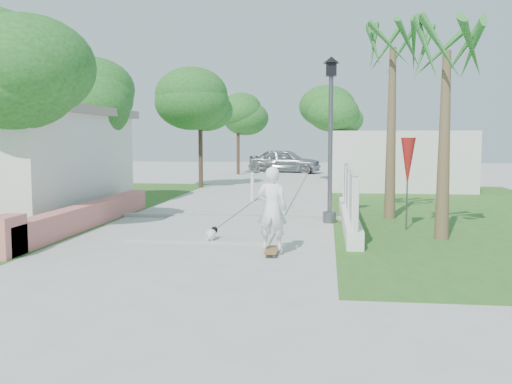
# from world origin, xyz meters

# --- Properties ---
(ground) EXTENTS (90.00, 90.00, 0.00)m
(ground) POSITION_xyz_m (0.00, 0.00, 0.00)
(ground) COLOR #B7B7B2
(ground) RESTS_ON ground
(path_strip) EXTENTS (3.20, 36.00, 0.06)m
(path_strip) POSITION_xyz_m (0.00, 20.00, 0.03)
(path_strip) COLOR #B7B7B2
(path_strip) RESTS_ON ground
(curb) EXTENTS (6.50, 0.25, 0.10)m
(curb) POSITION_xyz_m (0.00, 6.00, 0.05)
(curb) COLOR #999993
(curb) RESTS_ON ground
(grass_left) EXTENTS (8.00, 20.00, 0.01)m
(grass_left) POSITION_xyz_m (-7.00, 8.00, 0.01)
(grass_left) COLOR #305D1D
(grass_left) RESTS_ON ground
(grass_right) EXTENTS (8.00, 20.00, 0.01)m
(grass_right) POSITION_xyz_m (7.00, 8.00, 0.01)
(grass_right) COLOR #305D1D
(grass_right) RESTS_ON ground
(pink_wall) EXTENTS (0.45, 8.20, 0.80)m
(pink_wall) POSITION_xyz_m (-3.30, 3.55, 0.31)
(pink_wall) COLOR #C87666
(pink_wall) RESTS_ON ground
(lattice_fence) EXTENTS (0.35, 7.00, 1.50)m
(lattice_fence) POSITION_xyz_m (3.40, 5.00, 0.54)
(lattice_fence) COLOR white
(lattice_fence) RESTS_ON ground
(building_right) EXTENTS (6.00, 8.00, 2.60)m
(building_right) POSITION_xyz_m (6.00, 18.00, 1.30)
(building_right) COLOR silver
(building_right) RESTS_ON ground
(street_lamp) EXTENTS (0.44, 0.44, 4.44)m
(street_lamp) POSITION_xyz_m (2.90, 5.50, 2.43)
(street_lamp) COLOR #59595E
(street_lamp) RESTS_ON ground
(bollard) EXTENTS (0.14, 0.14, 1.09)m
(bollard) POSITION_xyz_m (0.20, 10.00, 0.58)
(bollard) COLOR white
(bollard) RESTS_ON ground
(patio_umbrella) EXTENTS (0.36, 0.36, 2.30)m
(patio_umbrella) POSITION_xyz_m (4.80, 4.50, 1.69)
(patio_umbrella) COLOR #59595E
(patio_umbrella) RESTS_ON ground
(tree_left_near) EXTENTS (3.60, 3.60, 5.28)m
(tree_left_near) POSITION_xyz_m (-4.48, 2.98, 3.82)
(tree_left_near) COLOR #4C3826
(tree_left_near) RESTS_ON ground
(tree_left_mid) EXTENTS (3.20, 3.20, 4.85)m
(tree_left_mid) POSITION_xyz_m (-5.48, 8.48, 3.50)
(tree_left_mid) COLOR #4C3826
(tree_left_mid) RESTS_ON ground
(tree_path_left) EXTENTS (3.40, 3.40, 5.23)m
(tree_path_left) POSITION_xyz_m (-2.98, 15.98, 3.82)
(tree_path_left) COLOR #4C3826
(tree_path_left) RESTS_ON ground
(tree_path_right) EXTENTS (3.00, 3.00, 4.79)m
(tree_path_right) POSITION_xyz_m (3.22, 19.98, 3.49)
(tree_path_right) COLOR #4C3826
(tree_path_right) RESTS_ON ground
(tree_path_far) EXTENTS (3.20, 3.20, 5.17)m
(tree_path_far) POSITION_xyz_m (-2.78, 25.98, 3.82)
(tree_path_far) COLOR #4C3826
(tree_path_far) RESTS_ON ground
(palm_far) EXTENTS (1.80, 1.80, 5.30)m
(palm_far) POSITION_xyz_m (4.60, 6.50, 4.48)
(palm_far) COLOR brown
(palm_far) RESTS_ON ground
(palm_near) EXTENTS (1.80, 1.80, 4.70)m
(palm_near) POSITION_xyz_m (5.40, 3.20, 3.95)
(palm_near) COLOR brown
(palm_near) RESTS_ON ground
(skateboarder) EXTENTS (1.76, 1.73, 1.73)m
(skateboarder) POSITION_xyz_m (1.10, 1.59, 0.74)
(skateboarder) COLOR brown
(skateboarder) RESTS_ON ground
(dog) EXTENTS (0.30, 0.50, 0.35)m
(dog) POSITION_xyz_m (0.31, 2.21, 0.19)
(dog) COLOR white
(dog) RESTS_ON ground
(parked_car) EXTENTS (4.94, 2.56, 1.61)m
(parked_car) POSITION_xyz_m (0.08, 27.64, 0.80)
(parked_car) COLOR #B0B4B8
(parked_car) RESTS_ON ground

